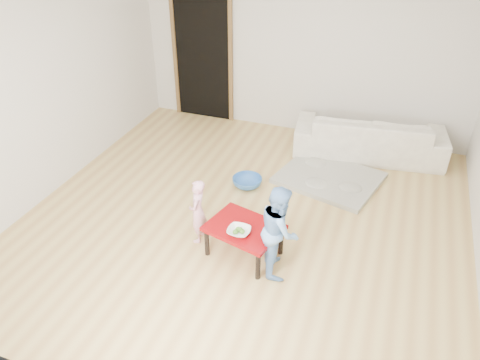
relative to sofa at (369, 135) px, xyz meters
The scene contains 13 objects.
floor 2.36m from the sofa, 119.06° to the right, with size 5.00×5.00×0.01m, color tan.
back_wall 1.58m from the sofa, 158.45° to the left, with size 5.00×0.02×2.60m, color silver.
left_wall 4.29m from the sofa, 150.61° to the right, with size 0.02×5.00×2.60m, color silver.
doorway 2.87m from the sofa, behind, with size 1.02×0.08×2.11m, color brown, non-canonical shape.
sofa is the anchor object (origin of this frame).
cushion 0.33m from the sofa, 137.42° to the right, with size 0.41×0.37×0.11m, color orange.
red_table 2.82m from the sofa, 109.70° to the right, with size 0.73×0.55×0.37m, color maroon, non-canonical shape.
bowl 2.94m from the sofa, 109.07° to the right, with size 0.23×0.23×0.06m, color white.
broccoli 2.94m from the sofa, 109.07° to the right, with size 0.12×0.12×0.06m, color #2D5919, non-canonical shape.
child_pink 2.99m from the sofa, 120.11° to the right, with size 0.27×0.18×0.75m, color pink.
child_blue 2.79m from the sofa, 101.51° to the right, with size 0.47×0.37×0.98m, color #659DEB.
basin 1.96m from the sofa, 134.03° to the right, with size 0.38×0.38×0.12m, color #2E65B0.
blanket 1.00m from the sofa, 113.20° to the right, with size 1.24×1.03×0.06m, color #A7A594, non-canonical shape.
Camera 1 is at (1.44, -4.16, 3.34)m, focal length 35.00 mm.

